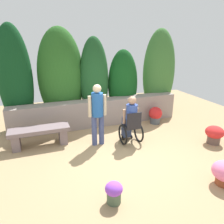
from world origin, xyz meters
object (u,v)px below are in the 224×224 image
object	(u,v)px
person_in_wheelchair	(131,121)
flower_pot_red_accent	(155,115)
flower_pot_small_foreground	(214,134)
person_standing_companion	(97,111)
stone_bench	(40,134)
flower_pot_terracotta_by_wall	(114,192)

from	to	relation	value
person_in_wheelchair	flower_pot_red_accent	world-z (taller)	person_in_wheelchair
person_in_wheelchair	flower_pot_red_accent	size ratio (longest dim) A/B	2.32
flower_pot_small_foreground	person_standing_companion	bearing A→B (deg)	160.92
person_standing_companion	flower_pot_red_accent	xyz separation A→B (m)	(2.26, 0.81, -0.65)
stone_bench	person_in_wheelchair	xyz separation A→B (m)	(2.35, -0.64, 0.28)
person_in_wheelchair	flower_pot_terracotta_by_wall	bearing A→B (deg)	-117.26
person_in_wheelchair	person_standing_companion	world-z (taller)	person_standing_companion
stone_bench	flower_pot_terracotta_by_wall	bearing A→B (deg)	-59.45
flower_pot_terracotta_by_wall	stone_bench	bearing A→B (deg)	112.35
stone_bench	person_in_wheelchair	bearing A→B (deg)	-7.03
flower_pot_red_accent	flower_pot_small_foreground	distance (m)	1.99
flower_pot_terracotta_by_wall	flower_pot_small_foreground	world-z (taller)	flower_pot_small_foreground
person_standing_companion	flower_pot_red_accent	size ratio (longest dim) A/B	2.90
person_standing_companion	flower_pot_terracotta_by_wall	xyz separation A→B (m)	(-0.38, -2.23, -0.73)
flower_pot_terracotta_by_wall	flower_pot_red_accent	size ratio (longest dim) A/B	0.71
flower_pot_red_accent	flower_pot_small_foreground	bearing A→B (deg)	-68.10
flower_pot_small_foreground	stone_bench	bearing A→B (deg)	161.69
stone_bench	flower_pot_red_accent	world-z (taller)	flower_pot_red_accent
stone_bench	flower_pot_small_foreground	distance (m)	4.72
person_standing_companion	flower_pot_terracotta_by_wall	distance (m)	2.38
person_in_wheelchair	flower_pot_small_foreground	bearing A→B (deg)	-17.43
stone_bench	flower_pot_red_accent	bearing A→B (deg)	13.81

